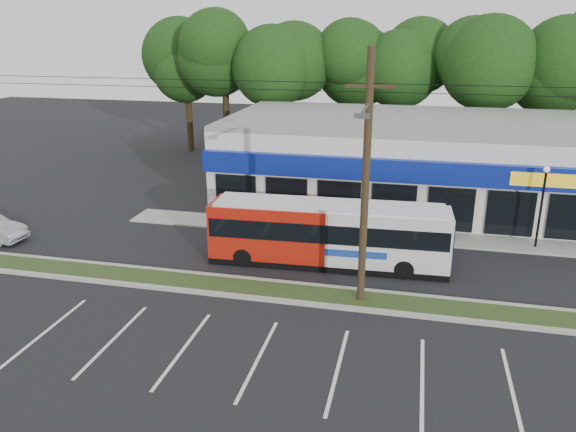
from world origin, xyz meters
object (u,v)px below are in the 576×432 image
Objects in this scene: utility_pole at (361,173)px; pedestrian_b at (442,241)px; lamp_post at (542,198)px; car_dark at (394,233)px; pedestrian_a at (368,221)px; metrobus at (328,232)px.

utility_pole is 8.04m from pedestrian_b.
lamp_post is 0.98× the size of car_dark.
pedestrian_a is at bearing 92.11° from utility_pole.
metrobus is 2.56× the size of car_dark.
car_dark is 1.81m from pedestrian_a.
pedestrian_a is at bearing 50.56° from car_dark.
pedestrian_a is (-8.45, -0.30, -1.77)m from lamp_post.
pedestrian_b reaches higher than car_dark.
pedestrian_a is (-0.28, 7.57, -4.52)m from utility_pole.
metrobus is 4.21m from car_dark.
pedestrian_b is at bearing 149.69° from pedestrian_a.
metrobus reaches higher than pedestrian_a.
utility_pole is at bearing 47.20° from pedestrian_b.
pedestrian_b is at bearing 18.80° from metrobus.
utility_pole is at bearing -136.05° from lamp_post.
pedestrian_b is (-4.67, -2.26, -1.82)m from lamp_post.
car_dark is (2.92, 2.92, -0.83)m from metrobus.
pedestrian_b is (3.78, -1.96, -0.05)m from pedestrian_a.
lamp_post is at bearing -164.92° from pedestrian_b.
pedestrian_a is 4.26m from pedestrian_b.
car_dark is 2.56× the size of pedestrian_b.
metrobus is at bearing 132.30° from car_dark.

